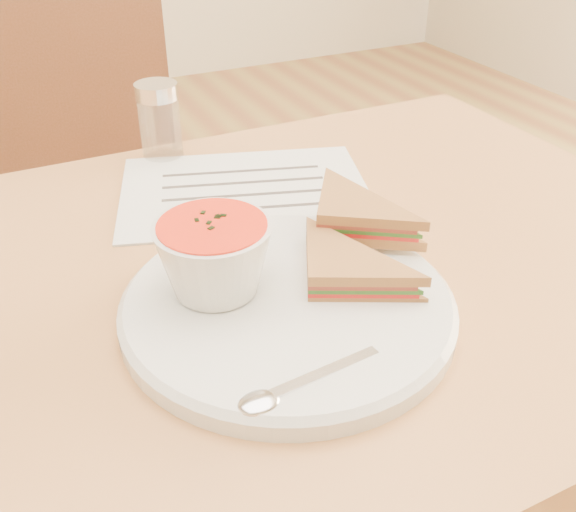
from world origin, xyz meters
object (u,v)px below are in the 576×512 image
condiment_shaker (160,121)px  chair_far (79,251)px  plate (288,306)px  dining_table (277,486)px  soup_bowl (215,261)px

condiment_shaker → chair_far: bearing=113.2°
chair_far → plate: bearing=113.4°
condiment_shaker → plate: bearing=-90.0°
chair_far → plate: (0.12, -0.67, 0.29)m
plate → chair_far: bearing=99.8°
dining_table → chair_far: size_ratio=1.07×
soup_bowl → plate: bearing=-33.9°
condiment_shaker → dining_table: bearing=-85.1°
dining_table → condiment_shaker: 0.53m
dining_table → chair_far: bearing=103.8°
plate → soup_bowl: bearing=146.1°
dining_table → soup_bowl: (-0.08, -0.05, 0.43)m
plate → dining_table: bearing=73.6°
dining_table → plate: 0.39m
plate → soup_bowl: soup_bowl is taller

